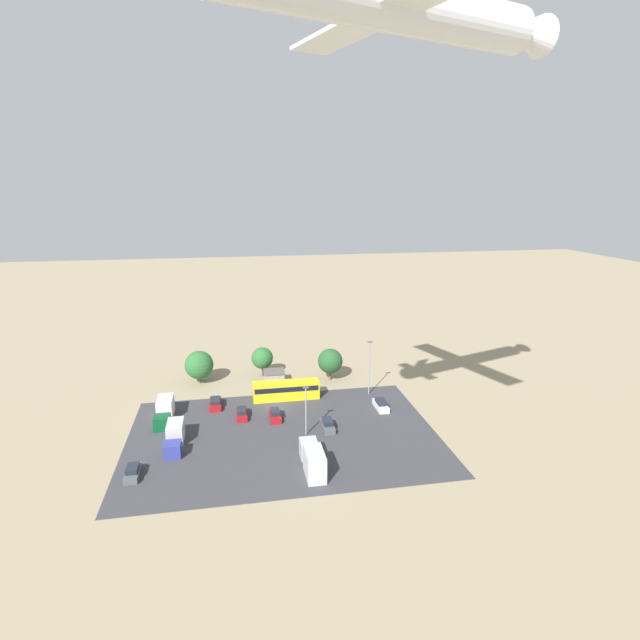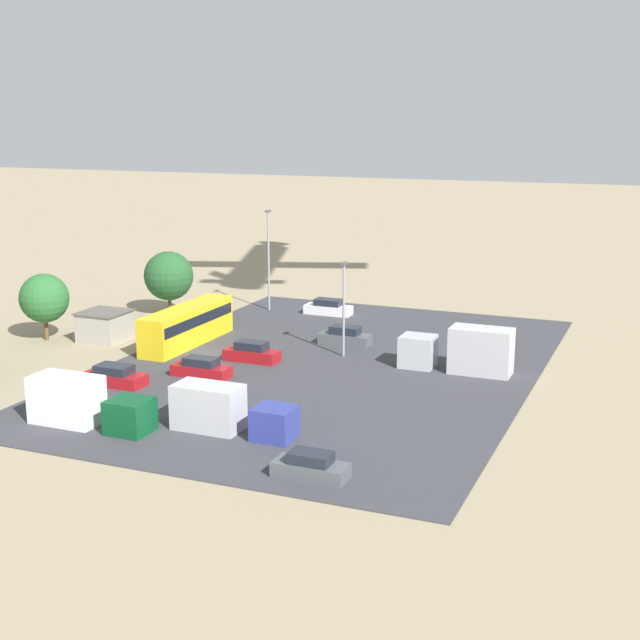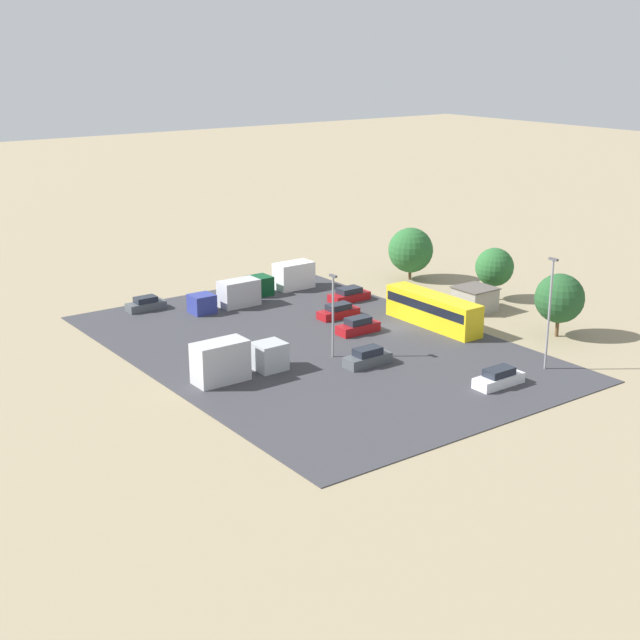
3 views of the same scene
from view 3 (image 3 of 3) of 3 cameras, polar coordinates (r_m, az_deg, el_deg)
The scene contains 18 objects.
ground_plane at distance 90.60m, azimuth 4.70°, elevation -0.51°, with size 400.00×400.00×0.00m, color gray.
parking_lot_surface at distance 84.72m, azimuth -0.42°, elevation -1.71°, with size 46.31×32.11×0.08m.
shed_building at distance 97.17m, azimuth 9.87°, elevation 1.34°, with size 3.92×3.92×2.62m.
bus at distance 90.95m, azimuth 7.25°, elevation 0.69°, with size 11.70×2.56×3.27m.
parked_car_0 at distance 88.48m, azimuth 2.45°, elevation -0.40°, with size 1.75×4.44×1.60m.
parked_car_1 at distance 93.41m, azimuth 1.19°, elevation 0.54°, with size 1.72×4.54×1.47m.
parked_car_2 at distance 76.50m, azimuth 11.37°, elevation -3.67°, with size 1.75×4.66×1.54m.
parked_car_3 at distance 97.84m, azimuth -11.09°, elevation 0.99°, with size 1.74×4.15×1.45m.
parked_car_4 at distance 79.79m, azimuth 3.06°, elevation -2.42°, with size 1.71×4.46×1.61m.
parked_car_5 at distance 99.50m, azimuth 1.88°, elevation 1.60°, with size 1.97×4.69×1.50m.
parked_truck_0 at distance 97.09m, azimuth -5.87°, elevation 1.54°, with size 2.33×7.97×2.87m.
parked_truck_1 at distance 103.60m, azimuth -2.31°, elevation 2.69°, with size 2.45×8.29×3.08m.
parked_truck_2 at distance 76.64m, azimuth -5.48°, elevation -2.57°, with size 2.40×8.62×3.55m.
tree_near_shed at distance 89.70m, azimuth 15.08°, elevation 1.35°, with size 4.84×4.84×6.32m.
tree_apron_mid at distance 101.20m, azimuth 11.11°, elevation 3.34°, with size 4.30×4.30×5.91m.
tree_apron_far at distance 108.50m, azimuth 5.82°, elevation 4.47°, with size 5.43×5.43×6.38m.
light_pole_lot_centre at distance 79.75m, azimuth 14.48°, elevation 0.65°, with size 0.90×0.28×10.05m.
light_pole_lot_edge at distance 80.58m, azimuth 0.84°, elevation 0.53°, with size 0.90×0.28×7.77m.
Camera 3 is at (-65.00, 56.67, 27.79)m, focal length 50.00 mm.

